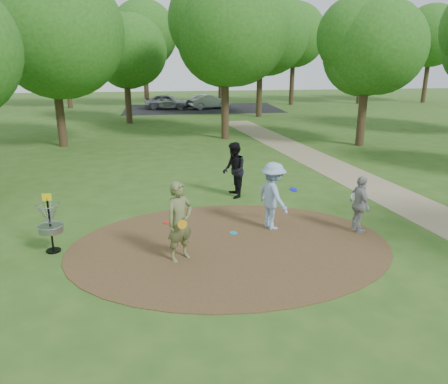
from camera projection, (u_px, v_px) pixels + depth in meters
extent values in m
plane|color=#2D5119|center=(230.00, 246.00, 11.39)|extent=(100.00, 100.00, 0.00)
cylinder|color=#47301C|center=(230.00, 245.00, 11.39)|extent=(8.40, 8.40, 0.02)
cube|color=#8C7A5B|center=(419.00, 208.00, 14.14)|extent=(7.55, 39.89, 0.01)
cube|color=black|center=(202.00, 108.00, 39.97)|extent=(14.00, 8.00, 0.01)
imported|color=#636A3D|center=(180.00, 221.00, 10.36)|extent=(0.86, 0.80, 1.97)
cylinder|color=orange|center=(182.00, 224.00, 10.04)|extent=(0.22, 0.04, 0.22)
imported|color=#8BAAD0|center=(273.00, 196.00, 12.27)|extent=(1.10, 1.42, 1.94)
cylinder|color=#0B18C8|center=(293.00, 189.00, 12.32)|extent=(0.30, 0.30, 0.08)
imported|color=black|center=(234.00, 170.00, 15.02)|extent=(0.77, 0.97, 1.93)
cylinder|color=blue|center=(241.00, 173.00, 15.09)|extent=(0.23, 0.08, 0.22)
imported|color=#969698|center=(360.00, 205.00, 12.04)|extent=(0.46, 0.98, 1.63)
cylinder|color=white|center=(354.00, 197.00, 12.00)|extent=(0.23, 0.08, 0.22)
cylinder|color=#1790B9|center=(233.00, 233.00, 12.14)|extent=(0.22, 0.22, 0.02)
cylinder|color=red|center=(167.00, 223.00, 12.87)|extent=(0.22, 0.22, 0.02)
imported|color=#929399|center=(167.00, 102.00, 39.36)|extent=(4.17, 2.14, 1.36)
imported|color=#94979B|center=(209.00, 102.00, 39.65)|extent=(4.07, 2.64, 1.27)
cylinder|color=black|center=(51.00, 227.00, 10.88)|extent=(0.05, 0.05, 1.35)
cylinder|color=black|center=(54.00, 251.00, 11.07)|extent=(0.36, 0.36, 0.04)
cylinder|color=gray|center=(51.00, 229.00, 10.89)|extent=(0.60, 0.60, 0.16)
torus|color=gray|center=(50.00, 226.00, 10.87)|extent=(0.63, 0.63, 0.03)
torus|color=gray|center=(48.00, 205.00, 10.70)|extent=(0.58, 0.58, 0.02)
cube|color=yellow|center=(47.00, 197.00, 10.64)|extent=(0.22, 0.02, 0.18)
cylinder|color=#332316|center=(60.00, 111.00, 23.11)|extent=(0.44, 0.44, 3.80)
sphere|color=#235216|center=(51.00, 37.00, 21.99)|extent=(6.56, 6.56, 6.56)
cylinder|color=#332316|center=(225.00, 103.00, 25.18)|extent=(0.44, 0.44, 4.18)
sphere|color=#235216|center=(225.00, 33.00, 24.04)|extent=(6.16, 6.16, 6.16)
cylinder|color=#332316|center=(362.00, 112.00, 23.37)|extent=(0.44, 0.44, 3.61)
sphere|color=#235216|center=(368.00, 51.00, 22.42)|extent=(4.82, 4.82, 4.82)
cylinder|color=#332316|center=(128.00, 99.00, 31.11)|extent=(0.44, 0.44, 3.42)
sphere|color=#235216|center=(125.00, 54.00, 30.18)|extent=(4.96, 4.96, 4.96)
cylinder|color=#332316|center=(259.00, 89.00, 34.18)|extent=(0.44, 0.44, 4.37)
sphere|color=#235216|center=(261.00, 35.00, 32.99)|extent=(6.39, 6.39, 6.39)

